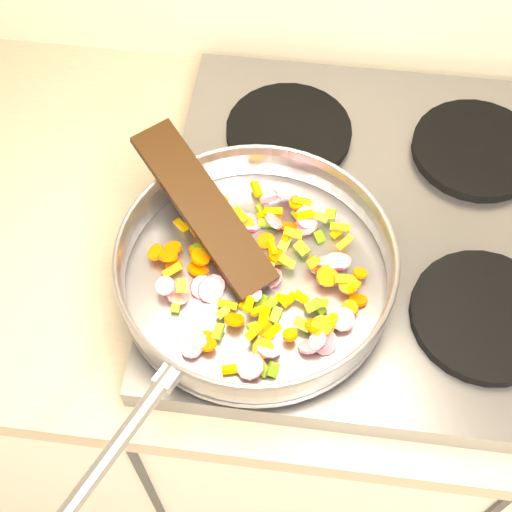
# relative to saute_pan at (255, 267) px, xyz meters

# --- Properties ---
(cooktop) EXTENTS (0.60, 0.60, 0.04)m
(cooktop) POSITION_rel_saute_pan_xyz_m (0.16, 0.13, -0.07)
(cooktop) COLOR #939399
(cooktop) RESTS_ON counter_top
(grate_fl) EXTENTS (0.19, 0.19, 0.02)m
(grate_fl) POSITION_rel_saute_pan_xyz_m (0.02, -0.01, -0.04)
(grate_fl) COLOR black
(grate_fl) RESTS_ON cooktop
(grate_fr) EXTENTS (0.19, 0.19, 0.02)m
(grate_fr) POSITION_rel_saute_pan_xyz_m (0.30, -0.01, -0.04)
(grate_fr) COLOR black
(grate_fr) RESTS_ON cooktop
(grate_bl) EXTENTS (0.19, 0.19, 0.02)m
(grate_bl) POSITION_rel_saute_pan_xyz_m (0.02, 0.27, -0.04)
(grate_bl) COLOR black
(grate_bl) RESTS_ON cooktop
(grate_br) EXTENTS (0.19, 0.19, 0.02)m
(grate_br) POSITION_rel_saute_pan_xyz_m (0.30, 0.27, -0.04)
(grate_br) COLOR black
(grate_br) RESTS_ON cooktop
(saute_pan) EXTENTS (0.40, 0.54, 0.06)m
(saute_pan) POSITION_rel_saute_pan_xyz_m (0.00, 0.00, 0.00)
(saute_pan) COLOR #9E9EA5
(saute_pan) RESTS_ON grate_fl
(vegetable_heap) EXTENTS (0.29, 0.30, 0.05)m
(vegetable_heap) POSITION_rel_saute_pan_xyz_m (0.01, 0.00, -0.02)
(vegetable_heap) COLOR #E1A400
(vegetable_heap) RESTS_ON saute_pan
(wooden_spatula) EXTENTS (0.22, 0.23, 0.08)m
(wooden_spatula) POSITION_rel_saute_pan_xyz_m (-0.08, 0.07, 0.02)
(wooden_spatula) COLOR black
(wooden_spatula) RESTS_ON saute_pan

